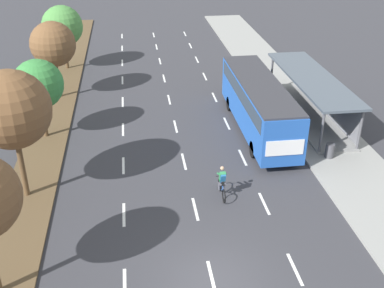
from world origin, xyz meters
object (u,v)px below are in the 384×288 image
object	(u,v)px
bus_shelter	(314,93)
median_tree_fourth	(53,44)
cyclist	(222,183)
median_tree_second	(11,110)
median_tree_fifth	(62,26)
median_tree_third	(38,85)
trash_bin	(330,151)
bus	(259,101)

from	to	relation	value
bus_shelter	median_tree_fourth	distance (m)	18.94
cyclist	median_tree_fourth	distance (m)	18.08
median_tree_second	median_tree_fifth	xyz separation A→B (m)	(0.07, 20.28, -1.01)
median_tree_third	median_tree_second	bearing A→B (deg)	-90.36
trash_bin	bus_shelter	bearing A→B (deg)	79.41
median_tree_fifth	bus	bearing A→B (deg)	-46.47
median_tree_third	trash_bin	world-z (taller)	median_tree_third
median_tree_third	median_tree_fifth	distance (m)	13.52
cyclist	median_tree_fourth	size ratio (longest dim) A/B	0.32
median_tree_third	bus	bearing A→B (deg)	-3.26
median_tree_third	cyclist	bearing A→B (deg)	-39.38
bus_shelter	median_tree_third	distance (m)	17.98
bus_shelter	median_tree_third	size ratio (longest dim) A/B	2.25
bus	median_tree_second	bearing A→B (deg)	-156.32
median_tree_second	median_tree_fifth	distance (m)	20.31
median_tree_fourth	trash_bin	size ratio (longest dim) A/B	6.70
trash_bin	cyclist	bearing A→B (deg)	-157.04
cyclist	median_tree_third	xyz separation A→B (m)	(-9.86, 8.09, 2.79)
cyclist	trash_bin	size ratio (longest dim) A/B	2.14
bus	trash_bin	bearing A→B (deg)	-53.82
median_tree_second	median_tree_third	xyz separation A→B (m)	(0.04, 6.76, -1.27)
bus_shelter	bus	size ratio (longest dim) A/B	1.00
bus	trash_bin	world-z (taller)	bus
median_tree_second	trash_bin	size ratio (longest dim) A/B	7.80
cyclist	median_tree_fourth	bearing A→B (deg)	123.27
median_tree_third	median_tree_fifth	bearing A→B (deg)	89.89
median_tree_fourth	trash_bin	world-z (taller)	median_tree_fourth
cyclist	median_tree_fifth	world-z (taller)	median_tree_fifth
cyclist	median_tree_third	distance (m)	13.06
cyclist	median_tree_second	world-z (taller)	median_tree_second
bus	median_tree_second	size ratio (longest dim) A/B	1.70
bus_shelter	cyclist	size ratio (longest dim) A/B	6.18
bus_shelter	bus	distance (m)	4.50
median_tree_fifth	median_tree_third	bearing A→B (deg)	-90.11
bus_shelter	median_tree_fourth	bearing A→B (deg)	160.93
median_tree_second	median_tree_fourth	bearing A→B (deg)	89.34
median_tree_fourth	trash_bin	distance (m)	20.82
median_tree_third	median_tree_fourth	size ratio (longest dim) A/B	0.88
cyclist	trash_bin	xyz separation A→B (m)	(6.94, 2.94, -0.22)
bus_shelter	trash_bin	bearing A→B (deg)	-100.59
cyclist	trash_bin	bearing A→B (deg)	22.96
cyclist	median_tree_third	world-z (taller)	median_tree_third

